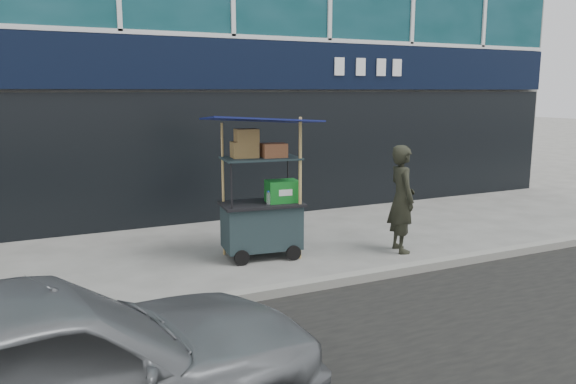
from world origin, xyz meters
TOP-DOWN VIEW (x-y plane):
  - ground at (0.00, 0.00)m, footprint 80.00×80.00m
  - curb at (0.00, -0.20)m, footprint 80.00×0.18m
  - vendor_cart at (-0.52, 1.37)m, footprint 1.68×1.28m
  - vendor_man at (1.50, 0.72)m, footprint 0.52×0.67m

SIDE VIEW (x-z plane):
  - ground at x=0.00m, z-range 0.00..0.00m
  - curb at x=0.00m, z-range 0.00..0.12m
  - vendor_cart at x=-0.52m, z-range -0.31..1.79m
  - vendor_man at x=1.50m, z-range 0.00..1.63m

